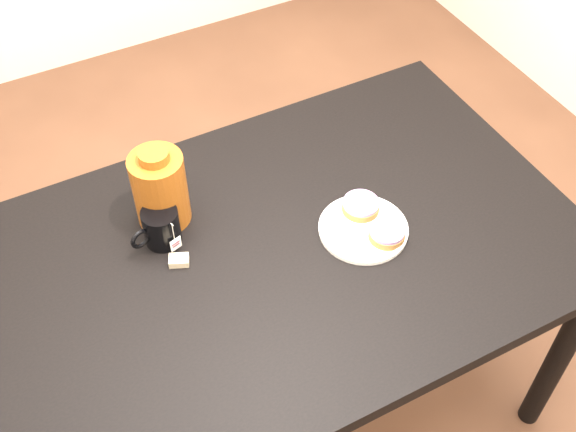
{
  "coord_description": "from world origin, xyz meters",
  "views": [
    {
      "loc": [
        -0.48,
        -0.95,
        2.05
      ],
      "look_at": [
        0.03,
        0.03,
        0.81
      ],
      "focal_mm": 45.0,
      "sensor_mm": 36.0,
      "label": 1
    }
  ],
  "objects_px": {
    "bagel_back": "(361,206)",
    "mug": "(161,227)",
    "teabag_pouch": "(179,260)",
    "bagel_package": "(160,188)",
    "table": "(282,269)",
    "plate": "(363,228)",
    "bagel_front": "(387,233)"
  },
  "relations": [
    {
      "from": "bagel_back",
      "to": "mug",
      "type": "distance_m",
      "value": 0.48
    },
    {
      "from": "teabag_pouch",
      "to": "bagel_package",
      "type": "bearing_deg",
      "value": 81.19
    },
    {
      "from": "table",
      "to": "plate",
      "type": "xyz_separation_m",
      "value": [
        0.19,
        -0.04,
        0.09
      ]
    },
    {
      "from": "bagel_front",
      "to": "mug",
      "type": "xyz_separation_m",
      "value": [
        -0.46,
        0.24,
        0.02
      ]
    },
    {
      "from": "table",
      "to": "plate",
      "type": "relative_size",
      "value": 6.58
    },
    {
      "from": "plate",
      "to": "teabag_pouch",
      "type": "xyz_separation_m",
      "value": [
        -0.42,
        0.11,
        0.0
      ]
    },
    {
      "from": "bagel_back",
      "to": "mug",
      "type": "relative_size",
      "value": 0.67
    },
    {
      "from": "bagel_front",
      "to": "mug",
      "type": "relative_size",
      "value": 0.67
    },
    {
      "from": "mug",
      "to": "teabag_pouch",
      "type": "distance_m",
      "value": 0.09
    },
    {
      "from": "bagel_back",
      "to": "teabag_pouch",
      "type": "distance_m",
      "value": 0.45
    },
    {
      "from": "bagel_back",
      "to": "bagel_package",
      "type": "bearing_deg",
      "value": 154.01
    },
    {
      "from": "plate",
      "to": "bagel_back",
      "type": "distance_m",
      "value": 0.06
    },
    {
      "from": "plate",
      "to": "mug",
      "type": "distance_m",
      "value": 0.47
    },
    {
      "from": "mug",
      "to": "teabag_pouch",
      "type": "bearing_deg",
      "value": -101.29
    },
    {
      "from": "teabag_pouch",
      "to": "bagel_package",
      "type": "distance_m",
      "value": 0.17
    },
    {
      "from": "plate",
      "to": "bagel_front",
      "type": "distance_m",
      "value": 0.06
    },
    {
      "from": "bagel_front",
      "to": "bagel_package",
      "type": "xyz_separation_m",
      "value": [
        -0.43,
        0.31,
        0.07
      ]
    },
    {
      "from": "plate",
      "to": "bagel_package",
      "type": "distance_m",
      "value": 0.49
    },
    {
      "from": "bagel_back",
      "to": "mug",
      "type": "height_order",
      "value": "mug"
    },
    {
      "from": "bagel_front",
      "to": "teabag_pouch",
      "type": "xyz_separation_m",
      "value": [
        -0.46,
        0.16,
        -0.02
      ]
    },
    {
      "from": "bagel_back",
      "to": "teabag_pouch",
      "type": "height_order",
      "value": "bagel_back"
    },
    {
      "from": "plate",
      "to": "bagel_package",
      "type": "height_order",
      "value": "bagel_package"
    },
    {
      "from": "bagel_back",
      "to": "bagel_front",
      "type": "height_order",
      "value": "same"
    },
    {
      "from": "plate",
      "to": "mug",
      "type": "height_order",
      "value": "mug"
    },
    {
      "from": "table",
      "to": "bagel_front",
      "type": "xyz_separation_m",
      "value": [
        0.23,
        -0.09,
        0.11
      ]
    },
    {
      "from": "bagel_back",
      "to": "bagel_package",
      "type": "relative_size",
      "value": 0.42
    },
    {
      "from": "plate",
      "to": "bagel_front",
      "type": "relative_size",
      "value": 2.33
    },
    {
      "from": "table",
      "to": "bagel_package",
      "type": "height_order",
      "value": "bagel_package"
    },
    {
      "from": "teabag_pouch",
      "to": "bagel_front",
      "type": "bearing_deg",
      "value": -19.64
    },
    {
      "from": "table",
      "to": "bagel_front",
      "type": "relative_size",
      "value": 15.35
    },
    {
      "from": "bagel_front",
      "to": "mug",
      "type": "height_order",
      "value": "mug"
    },
    {
      "from": "table",
      "to": "bagel_front",
      "type": "distance_m",
      "value": 0.27
    }
  ]
}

